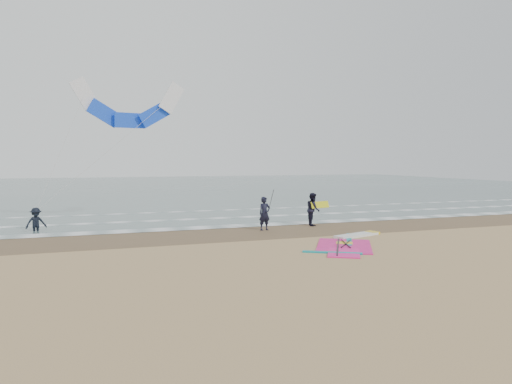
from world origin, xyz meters
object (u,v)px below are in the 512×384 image
object	(u,v)px
windsurf_rig	(349,243)
person_standing	(265,214)
person_wading	(36,216)
surf_kite	(129,108)
person_walking	(313,209)

from	to	relation	value
windsurf_rig	person_standing	bearing A→B (deg)	115.29
person_wading	surf_kite	xyz separation A→B (m)	(5.06, 2.14, 6.12)
windsurf_rig	surf_kite	world-z (taller)	surf_kite
person_standing	surf_kite	xyz separation A→B (m)	(-6.65, 5.69, 6.02)
person_walking	person_wading	bearing A→B (deg)	95.95
person_standing	surf_kite	size ratio (longest dim) A/B	0.22
person_wading	person_standing	bearing A→B (deg)	-37.36
windsurf_rig	person_walking	bearing A→B (deg)	80.43
person_wading	windsurf_rig	bearing A→B (deg)	-51.64
windsurf_rig	person_standing	distance (m)	5.53
person_walking	person_wading	xyz separation A→B (m)	(-15.01, 2.71, -0.14)
person_standing	surf_kite	distance (m)	10.62
windsurf_rig	person_walking	world-z (taller)	person_walking
person_walking	surf_kite	bearing A→B (deg)	80.19
person_walking	windsurf_rig	bearing A→B (deg)	-173.37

